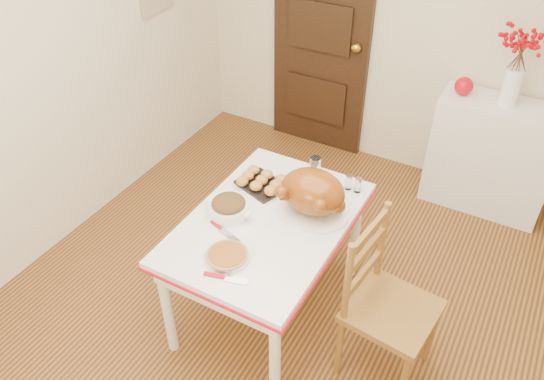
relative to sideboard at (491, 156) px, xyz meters
The scene contains 17 objects.
floor 2.01m from the sideboard, 114.96° to the right, with size 3.50×4.00×0.00m, color #45260E.
wall_back 1.18m from the sideboard, 165.13° to the left, with size 3.50×0.00×2.50m, color beige.
wall_left 3.24m from the sideboard, 145.38° to the right, with size 0.00×4.00×2.50m, color beige.
door_back 1.65m from the sideboard, behind, with size 0.85×0.06×2.06m, color black.
sideboard is the anchor object (origin of this frame).
kitchen_table 1.99m from the sideboard, 118.04° to the right, with size 0.85×1.24×0.74m, color white, non-canonical shape.
chair_oak 1.82m from the sideboard, 94.83° to the right, with size 0.44×0.44×1.00m, color brown, non-canonical shape.
berry_vase 0.71m from the sideboard, behind, with size 0.29×0.29×0.55m, color white, non-canonical shape.
apple 0.59m from the sideboard, behind, with size 0.13×0.13×0.13m, color #BA0A13.
turkey_platter 1.80m from the sideboard, 115.36° to the right, with size 0.43×0.35×0.28m, color brown, non-canonical shape.
pumpkin_pie 2.36m from the sideboard, 114.54° to the right, with size 0.23×0.23×0.05m, color brown.
stuffing_dish 2.18m from the sideboard, 122.29° to the right, with size 0.28×0.22×0.11m, color #553A18, non-canonical shape.
rolls_tray 1.91m from the sideboard, 126.74° to the right, with size 0.28×0.22×0.07m, color #C7722F, non-canonical shape.
pie_server 2.44m from the sideboard, 111.90° to the right, with size 0.23×0.07×0.01m, color silver, non-canonical shape.
carving_knife 2.27m from the sideboard, 119.16° to the right, with size 0.23×0.06×0.01m, color silver, non-canonical shape.
drinking_glass 1.56m from the sideboard, 126.22° to the right, with size 0.07×0.07×0.12m, color white.
shaker_pair 1.46m from the sideboard, 116.17° to the right, with size 0.10×0.04×0.10m, color white, non-canonical shape.
Camera 1 is at (1.03, -1.97, 2.73)m, focal length 35.75 mm.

